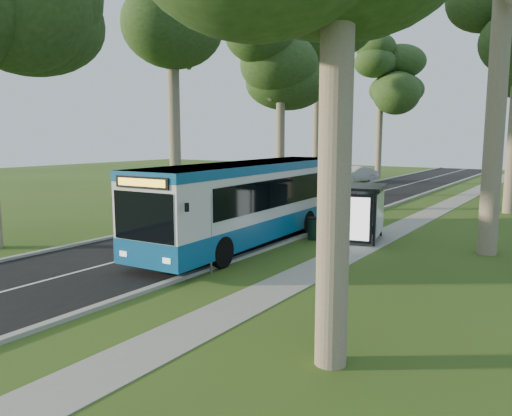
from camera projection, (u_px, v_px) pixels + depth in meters
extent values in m
plane|color=#314E18|center=(240.00, 259.00, 18.54)|extent=(120.00, 120.00, 0.00)
cube|color=black|center=(291.00, 216.00, 28.70)|extent=(7.00, 100.00, 0.02)
cube|color=#9E9B93|center=(348.00, 220.00, 26.78)|extent=(0.25, 100.00, 0.12)
cube|color=#9E9B93|center=(241.00, 210.00, 30.61)|extent=(0.25, 100.00, 0.12)
cube|color=white|center=(291.00, 215.00, 28.70)|extent=(0.12, 100.00, 0.00)
cube|color=gray|center=(403.00, 227.00, 25.14)|extent=(1.50, 100.00, 0.02)
cube|color=white|center=(251.00, 199.00, 21.06)|extent=(3.33, 13.03, 3.07)
cube|color=#0F5690|center=(251.00, 225.00, 21.22)|extent=(3.36, 13.06, 0.86)
cube|color=#0F5690|center=(251.00, 167.00, 20.87)|extent=(3.36, 13.06, 0.34)
cube|color=black|center=(136.00, 216.00, 15.70)|extent=(2.42, 0.17, 1.56)
cube|color=yellow|center=(134.00, 182.00, 15.52)|extent=(1.94, 0.12, 0.24)
cube|color=black|center=(139.00, 262.00, 15.97)|extent=(2.58, 0.25, 0.32)
cylinder|color=black|center=(164.00, 243.00, 18.64)|extent=(0.36, 1.13, 1.12)
cylinder|color=black|center=(216.00, 252.00, 17.30)|extent=(0.36, 1.13, 1.12)
cylinder|color=black|center=(273.00, 216.00, 25.03)|extent=(0.36, 1.13, 1.12)
cylinder|color=black|center=(317.00, 221.00, 23.69)|extent=(0.36, 1.13, 1.12)
cylinder|color=gray|center=(211.00, 234.00, 16.47)|extent=(0.08, 0.08, 2.63)
cube|color=navy|center=(210.00, 206.00, 16.34)|extent=(0.08, 0.37, 0.65)
cylinder|color=yellow|center=(209.00, 201.00, 16.34)|extent=(0.04, 0.23, 0.23)
cube|color=white|center=(211.00, 228.00, 16.44)|extent=(0.08, 0.32, 0.42)
cube|color=black|center=(367.00, 219.00, 20.50)|extent=(0.11, 0.11, 2.30)
cube|color=black|center=(387.00, 212.00, 22.45)|extent=(0.11, 0.11, 2.30)
cube|color=black|center=(366.00, 187.00, 21.61)|extent=(2.10, 3.08, 0.11)
cube|color=silver|center=(379.00, 213.00, 21.42)|extent=(0.56, 2.30, 1.84)
cube|color=black|center=(353.00, 218.00, 20.72)|extent=(0.98, 0.36, 2.03)
cube|color=white|center=(353.00, 219.00, 20.65)|extent=(0.77, 0.19, 1.80)
cube|color=black|center=(373.00, 231.00, 21.97)|extent=(0.71, 1.69, 0.06)
cylinder|color=black|center=(314.00, 229.00, 22.04)|extent=(0.52, 0.52, 0.94)
cylinder|color=black|center=(314.00, 218.00, 21.97)|extent=(0.56, 0.56, 0.05)
imported|color=silver|center=(309.00, 181.00, 42.76)|extent=(2.56, 4.70, 1.52)
imported|color=#B3B7BC|center=(356.00, 174.00, 49.48)|extent=(3.33, 5.00, 1.56)
cylinder|color=#7A6B56|center=(174.00, 114.00, 30.05)|extent=(0.69, 0.69, 11.70)
ellipsoid|color=#233F18|center=(172.00, 7.00, 29.16)|extent=(5.20, 5.20, 8.02)
cylinder|color=#7A6B56|center=(280.00, 128.00, 37.58)|extent=(0.65, 0.65, 10.26)
ellipsoid|color=#233F18|center=(281.00, 54.00, 36.80)|extent=(5.20, 5.20, 7.04)
cylinder|color=#7A6B56|center=(317.00, 117.00, 46.75)|extent=(0.72, 0.72, 12.68)
ellipsoid|color=#233F18|center=(318.00, 43.00, 45.79)|extent=(5.20, 5.20, 8.70)
cylinder|color=#7A6B56|center=(379.00, 129.00, 53.77)|extent=(0.66, 0.66, 10.61)
ellipsoid|color=#233F18|center=(381.00, 76.00, 52.97)|extent=(5.20, 5.20, 7.28)
cylinder|color=#7A6B56|center=(336.00, 116.00, 9.33)|extent=(0.64, 0.64, 9.82)
cylinder|color=#7A6B56|center=(497.00, 89.00, 18.49)|extent=(0.72, 0.72, 12.56)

